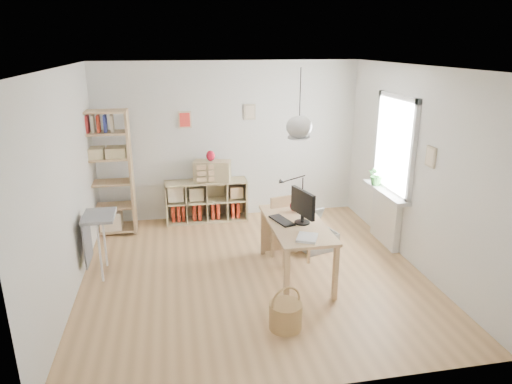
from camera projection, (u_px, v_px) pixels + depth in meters
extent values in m
plane|color=tan|center=(253.00, 272.00, 6.20)|extent=(4.50, 4.50, 0.00)
plane|color=white|center=(230.00, 141.00, 7.88)|extent=(4.50, 0.00, 4.50)
plane|color=white|center=(302.00, 254.00, 3.67)|extent=(4.50, 0.00, 4.50)
plane|color=white|center=(65.00, 187.00, 5.38)|extent=(0.00, 4.50, 4.50)
plane|color=white|center=(416.00, 169.00, 6.17)|extent=(0.00, 4.50, 4.50)
plane|color=white|center=(252.00, 67.00, 5.35)|extent=(4.50, 4.50, 0.00)
cylinder|color=black|center=(300.00, 97.00, 5.42)|extent=(0.01, 0.01, 0.68)
ellipsoid|color=white|center=(299.00, 127.00, 5.53)|extent=(0.32, 0.32, 0.27)
cube|color=white|center=(396.00, 145.00, 6.66)|extent=(0.03, 1.00, 1.30)
cube|color=silver|center=(413.00, 153.00, 6.15)|extent=(0.06, 0.08, 1.46)
cube|color=silver|center=(378.00, 138.00, 7.16)|extent=(0.06, 0.08, 1.46)
cube|color=silver|center=(399.00, 97.00, 6.44)|extent=(0.06, 1.16, 0.08)
cube|color=silver|center=(390.00, 190.00, 6.87)|extent=(0.06, 1.16, 0.08)
cube|color=white|center=(386.00, 218.00, 7.01)|extent=(0.10, 0.80, 0.80)
cube|color=silver|center=(385.00, 192.00, 6.87)|extent=(0.22, 1.20, 0.06)
cube|color=tan|center=(296.00, 224.00, 5.92)|extent=(0.70, 1.50, 0.04)
cube|color=tan|center=(287.00, 278.00, 5.33)|extent=(0.06, 0.06, 0.71)
cube|color=tan|center=(263.00, 231.00, 6.64)|extent=(0.06, 0.06, 0.71)
cube|color=tan|center=(335.00, 273.00, 5.44)|extent=(0.06, 0.06, 0.71)
cube|color=tan|center=(303.00, 228.00, 6.75)|extent=(0.06, 0.06, 0.71)
cube|color=#CBB885|center=(207.00, 219.00, 8.02)|extent=(1.40, 0.38, 0.03)
cube|color=#CBB885|center=(206.00, 182.00, 7.80)|extent=(1.40, 0.38, 0.03)
cube|color=#CBB885|center=(166.00, 203.00, 7.79)|extent=(0.03, 0.38, 0.72)
cube|color=#CBB885|center=(245.00, 199.00, 8.03)|extent=(0.03, 0.38, 0.72)
cube|color=#CBB885|center=(206.00, 198.00, 8.08)|extent=(1.40, 0.02, 0.72)
cube|color=maroon|center=(173.00, 212.00, 7.88)|extent=(0.06, 0.26, 0.30)
cube|color=maroon|center=(178.00, 211.00, 7.90)|extent=(0.05, 0.26, 0.30)
cube|color=maroon|center=(183.00, 211.00, 7.91)|extent=(0.05, 0.26, 0.30)
cube|color=maroon|center=(194.00, 210.00, 7.94)|extent=(0.05, 0.26, 0.30)
cube|color=maroon|center=(199.00, 210.00, 7.96)|extent=(0.05, 0.26, 0.30)
cube|color=maroon|center=(212.00, 209.00, 8.00)|extent=(0.06, 0.26, 0.30)
cube|color=maroon|center=(218.00, 209.00, 8.02)|extent=(0.06, 0.26, 0.30)
cube|color=maroon|center=(232.00, 208.00, 8.06)|extent=(0.06, 0.26, 0.30)
cube|color=maroon|center=(237.00, 208.00, 8.08)|extent=(0.05, 0.26, 0.30)
cube|color=tan|center=(81.00, 175.00, 7.15)|extent=(0.04, 0.38, 2.00)
cube|color=tan|center=(131.00, 172.00, 7.28)|extent=(0.04, 0.38, 2.00)
cube|color=tan|center=(112.00, 229.00, 7.51)|extent=(0.76, 0.38, 0.03)
cube|color=tan|center=(110.00, 206.00, 7.38)|extent=(0.76, 0.38, 0.03)
cube|color=tan|center=(107.00, 183.00, 7.26)|extent=(0.76, 0.38, 0.03)
cube|color=tan|center=(105.00, 158.00, 7.13)|extent=(0.76, 0.38, 0.03)
cube|color=tan|center=(102.00, 133.00, 7.01)|extent=(0.76, 0.38, 0.03)
cube|color=tan|center=(100.00, 111.00, 6.91)|extent=(0.76, 0.38, 0.03)
cube|color=navy|center=(82.00, 124.00, 6.91)|extent=(0.04, 0.18, 0.26)
cube|color=maroon|center=(87.00, 124.00, 6.93)|extent=(0.04, 0.18, 0.26)
cube|color=beige|center=(93.00, 124.00, 6.94)|extent=(0.04, 0.18, 0.26)
cube|color=maroon|center=(98.00, 124.00, 6.96)|extent=(0.04, 0.18, 0.26)
cube|color=navy|center=(105.00, 124.00, 6.97)|extent=(0.04, 0.18, 0.26)
cube|color=beige|center=(112.00, 123.00, 6.99)|extent=(0.04, 0.18, 0.26)
cube|color=gray|center=(99.00, 216.00, 5.92)|extent=(0.40, 0.55, 0.04)
cylinder|color=white|center=(100.00, 253.00, 5.85)|extent=(0.03, 0.03, 0.82)
cylinder|color=white|center=(104.00, 239.00, 6.26)|extent=(0.03, 0.03, 0.82)
cube|color=gray|center=(87.00, 240.00, 5.99)|extent=(0.02, 0.50, 0.62)
cube|color=gray|center=(291.00, 229.00, 6.40)|extent=(0.53, 0.53, 0.06)
cube|color=tan|center=(284.00, 254.00, 6.25)|extent=(0.04, 0.04, 0.44)
cube|color=tan|center=(273.00, 243.00, 6.58)|extent=(0.04, 0.04, 0.44)
cube|color=tan|center=(309.00, 249.00, 6.39)|extent=(0.04, 0.04, 0.44)
cube|color=tan|center=(296.00, 239.00, 6.72)|extent=(0.04, 0.04, 0.44)
cube|color=tan|center=(285.00, 209.00, 6.51)|extent=(0.44, 0.13, 0.40)
cylinder|color=#AA7D4D|center=(285.00, 316.00, 4.95)|extent=(0.36, 0.36, 0.30)
torus|color=#AA7D4D|center=(286.00, 302.00, 4.90)|extent=(0.36, 0.13, 0.36)
cube|color=silver|center=(318.00, 248.00, 6.90)|extent=(0.59, 0.49, 0.02)
cube|color=silver|center=(304.00, 244.00, 6.75)|extent=(0.12, 0.35, 0.27)
cube|color=silver|center=(332.00, 238.00, 6.97)|extent=(0.12, 0.35, 0.27)
cube|color=silver|center=(325.00, 245.00, 6.72)|extent=(0.50, 0.16, 0.27)
cube|color=silver|center=(312.00, 237.00, 7.00)|extent=(0.50, 0.16, 0.27)
cube|color=silver|center=(307.00, 219.00, 7.05)|extent=(0.54, 0.31, 0.33)
sphere|color=yellow|center=(314.00, 240.00, 6.74)|extent=(0.12, 0.12, 0.12)
sphere|color=blue|center=(322.00, 235.00, 6.92)|extent=(0.12, 0.12, 0.12)
sphere|color=#E04A1C|center=(318.00, 238.00, 6.82)|extent=(0.12, 0.12, 0.12)
sphere|color=#469235|center=(329.00, 237.00, 6.84)|extent=(0.12, 0.12, 0.12)
cylinder|color=black|center=(302.00, 222.00, 5.90)|extent=(0.20, 0.20, 0.02)
cylinder|color=black|center=(302.00, 218.00, 5.88)|extent=(0.05, 0.05, 0.09)
cube|color=black|center=(303.00, 203.00, 5.81)|extent=(0.18, 0.50, 0.33)
cube|color=black|center=(282.00, 221.00, 5.96)|extent=(0.28, 0.46, 0.02)
cylinder|color=black|center=(302.00, 203.00, 6.58)|extent=(0.06, 0.06, 0.04)
cylinder|color=black|center=(303.00, 190.00, 6.53)|extent=(0.02, 0.02, 0.38)
cone|color=black|center=(282.00, 182.00, 6.34)|extent=(0.09, 0.07, 0.09)
sphere|color=#450918|center=(296.00, 206.00, 6.28)|extent=(0.17, 0.17, 0.17)
cube|color=silver|center=(307.00, 238.00, 5.42)|extent=(0.33, 0.36, 0.03)
cube|color=#CBB885|center=(212.00, 171.00, 7.76)|extent=(0.66, 0.43, 0.35)
ellipsoid|color=maroon|center=(211.00, 156.00, 7.68)|extent=(0.15, 0.15, 0.18)
imported|color=#296827|center=(377.00, 175.00, 7.07)|extent=(0.33, 0.30, 0.32)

